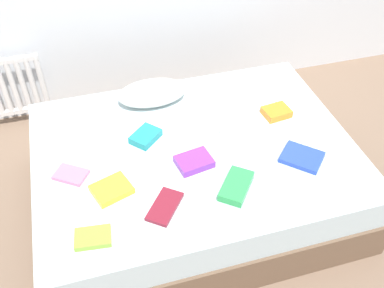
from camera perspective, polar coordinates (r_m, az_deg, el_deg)
The scene contains 14 objects.
ground_plane at distance 3.09m, azimuth 0.26°, elevation -7.16°, with size 8.00×8.00×0.00m, color #7F6651.
bed at distance 2.91m, azimuth 0.28°, elevation -4.02°, with size 2.00×1.50×0.50m.
radiator at distance 3.75m, azimuth -22.64°, elevation 6.75°, with size 0.55×0.04×0.51m.
pillow at distance 3.06m, azimuth -5.18°, elevation 6.62°, with size 0.48×0.28×0.14m, color white.
textbook_blue at distance 2.72m, azimuth 14.04°, elevation -1.67°, with size 0.23×0.19×0.03m, color #2847B7.
textbook_green at distance 2.48m, azimuth 5.76°, elevation -5.44°, with size 0.25×0.14×0.05m, color green.
textbook_white at distance 2.85m, azimuth 6.10°, elevation 2.20°, with size 0.21×0.16×0.05m, color white.
textbook_lime at distance 2.32m, azimuth -12.69°, elevation -11.72°, with size 0.18×0.13×0.03m, color #8CC638.
textbook_purple at distance 2.60m, azimuth 0.27°, elevation -2.29°, with size 0.21×0.16×0.05m, color purple.
textbook_maroon at distance 2.40m, azimuth -3.54°, elevation -8.08°, with size 0.24×0.13×0.02m, color maroon.
textbook_orange at distance 3.00m, azimuth 10.86°, elevation 4.08°, with size 0.17×0.14×0.05m, color orange.
textbook_pink at distance 2.64m, azimuth -15.40°, elevation -3.85°, with size 0.18×0.12×0.02m, color pink.
textbook_yellow at distance 2.50m, azimuth -10.36°, elevation -5.79°, with size 0.21×0.17×0.04m, color yellow.
textbook_teal at distance 2.78m, azimuth -6.03°, elevation 0.98°, with size 0.18×0.13×0.05m, color teal.
Camera 1 is at (-0.57, -1.91, 2.36)m, focal length 41.20 mm.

